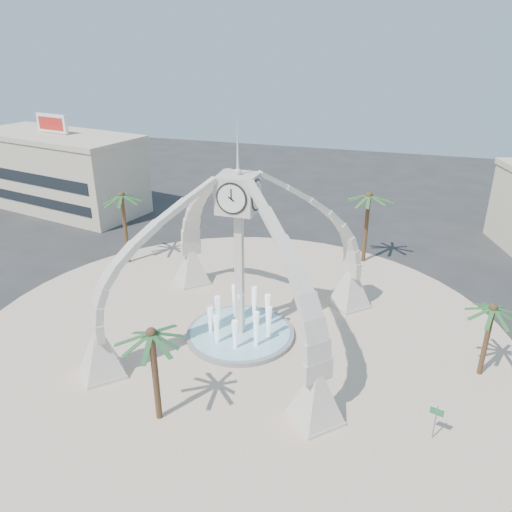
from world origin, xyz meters
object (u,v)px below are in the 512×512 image
(palm_east, at_px, (493,309))
(street_sign, at_px, (436,416))
(clock_tower, at_px, (239,257))
(fountain, at_px, (240,333))
(palm_north, at_px, (369,196))
(palm_south, at_px, (151,334))
(palm_west, at_px, (122,196))

(palm_east, height_order, street_sign, palm_east)
(clock_tower, relative_size, fountain, 2.24)
(fountain, height_order, street_sign, fountain)
(fountain, distance_m, palm_east, 17.22)
(clock_tower, distance_m, street_sign, 15.84)
(clock_tower, relative_size, palm_north, 2.35)
(clock_tower, bearing_deg, fountain, 90.00)
(palm_south, xyz_separation_m, street_sign, (15.21, 3.13, -4.13))
(clock_tower, distance_m, palm_north, 18.00)
(clock_tower, relative_size, palm_east, 3.16)
(clock_tower, height_order, palm_south, clock_tower)
(fountain, bearing_deg, palm_east, 1.79)
(street_sign, bearing_deg, clock_tower, 169.36)
(fountain, relative_size, palm_south, 1.22)
(clock_tower, xyz_separation_m, palm_west, (-14.94, 9.24, 0.32))
(palm_east, bearing_deg, clock_tower, -178.21)
(palm_north, bearing_deg, street_sign, -74.35)
(clock_tower, height_order, street_sign, clock_tower)
(clock_tower, bearing_deg, palm_east, 1.79)
(fountain, bearing_deg, street_sign, -25.68)
(clock_tower, distance_m, palm_west, 17.57)
(fountain, height_order, palm_north, palm_north)
(palm_west, distance_m, street_sign, 33.00)
(street_sign, bearing_deg, fountain, 169.36)
(palm_south, relative_size, street_sign, 2.91)
(palm_west, relative_size, palm_south, 1.17)
(palm_west, distance_m, palm_south, 23.14)
(palm_east, bearing_deg, palm_north, 120.54)
(palm_north, bearing_deg, fountain, -113.30)
(palm_west, xyz_separation_m, palm_south, (13.32, -18.89, -1.07))
(palm_south, distance_m, street_sign, 16.06)
(fountain, xyz_separation_m, street_sign, (13.58, -6.53, 1.33))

